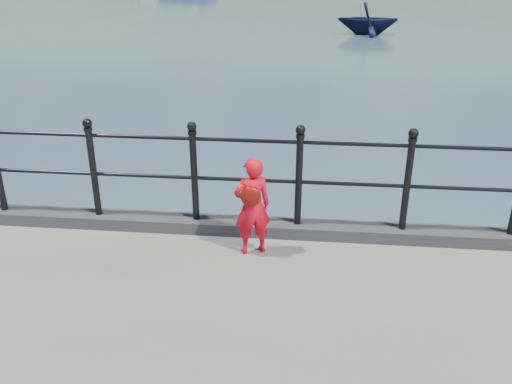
# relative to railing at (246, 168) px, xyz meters

# --- Properties ---
(ground) EXTENTS (600.00, 600.00, 0.00)m
(ground) POSITION_rel_railing_xyz_m (-0.00, 0.15, -1.82)
(ground) COLOR #2D4251
(ground) RESTS_ON ground
(kerb) EXTENTS (60.00, 0.30, 0.15)m
(kerb) POSITION_rel_railing_xyz_m (-0.00, -0.00, -0.75)
(kerb) COLOR #28282B
(kerb) RESTS_ON quay
(railing) EXTENTS (18.11, 0.11, 1.20)m
(railing) POSITION_rel_railing_xyz_m (0.00, 0.00, 0.00)
(railing) COLOR black
(railing) RESTS_ON kerb
(far_shore) EXTENTS (830.00, 200.00, 156.00)m
(far_shore) POSITION_rel_railing_xyz_m (38.34, 239.56, -24.39)
(far_shore) COLOR #333A21
(far_shore) RESTS_ON ground
(child) EXTENTS (0.47, 0.40, 1.11)m
(child) POSITION_rel_railing_xyz_m (0.12, -0.45, -0.26)
(child) COLOR red
(child) RESTS_ON quay
(launch_navy) EXTENTS (3.06, 2.64, 1.60)m
(launch_navy) POSITION_rel_railing_xyz_m (3.46, 24.01, -1.02)
(launch_navy) COLOR black
(launch_navy) RESTS_ON ground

